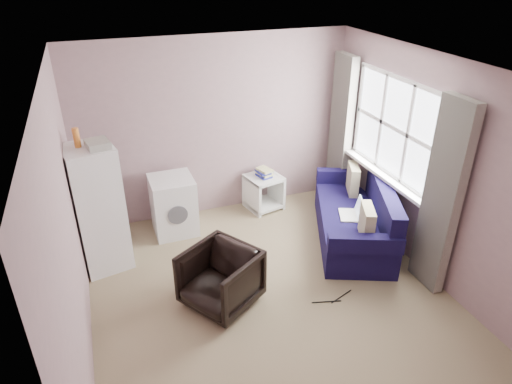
{
  "coord_description": "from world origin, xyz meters",
  "views": [
    {
      "loc": [
        -1.49,
        -3.67,
        3.41
      ],
      "look_at": [
        0.05,
        0.6,
        1.0
      ],
      "focal_mm": 32.0,
      "sensor_mm": 36.0,
      "label": 1
    }
  ],
  "objects_px": {
    "fridge": "(98,208)",
    "washing_machine": "(173,204)",
    "side_table": "(264,190)",
    "sofa": "(358,218)",
    "armchair": "(220,276)"
  },
  "relations": [
    {
      "from": "fridge",
      "to": "washing_machine",
      "type": "height_order",
      "value": "fridge"
    },
    {
      "from": "washing_machine",
      "to": "side_table",
      "type": "bearing_deg",
      "value": 6.92
    },
    {
      "from": "fridge",
      "to": "sofa",
      "type": "relative_size",
      "value": 0.85
    },
    {
      "from": "side_table",
      "to": "fridge",
      "type": "bearing_deg",
      "value": -164.29
    },
    {
      "from": "armchair",
      "to": "washing_machine",
      "type": "height_order",
      "value": "washing_machine"
    },
    {
      "from": "armchair",
      "to": "fridge",
      "type": "distance_m",
      "value": 1.66
    },
    {
      "from": "armchair",
      "to": "washing_machine",
      "type": "distance_m",
      "value": 1.63
    },
    {
      "from": "washing_machine",
      "to": "sofa",
      "type": "relative_size",
      "value": 0.38
    },
    {
      "from": "washing_machine",
      "to": "sofa",
      "type": "height_order",
      "value": "sofa"
    },
    {
      "from": "side_table",
      "to": "armchair",
      "type": "bearing_deg",
      "value": -123.1
    },
    {
      "from": "fridge",
      "to": "washing_machine",
      "type": "bearing_deg",
      "value": 14.48
    },
    {
      "from": "washing_machine",
      "to": "side_table",
      "type": "relative_size",
      "value": 1.24
    },
    {
      "from": "armchair",
      "to": "side_table",
      "type": "height_order",
      "value": "armchair"
    },
    {
      "from": "washing_machine",
      "to": "side_table",
      "type": "height_order",
      "value": "washing_machine"
    },
    {
      "from": "side_table",
      "to": "washing_machine",
      "type": "bearing_deg",
      "value": -172.34
    }
  ]
}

